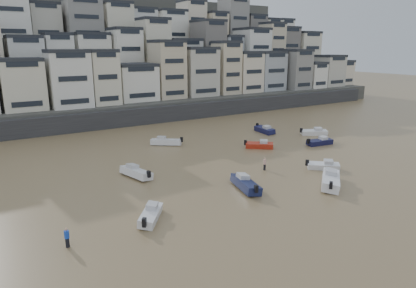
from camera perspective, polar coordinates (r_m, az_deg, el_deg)
harbor_wall at (r=81.01m, az=-9.75°, el=4.34°), size 140.00×3.00×3.50m
hillside at (r=118.94m, az=-15.40°, el=12.74°), size 141.04×66.00×50.00m
boat_a at (r=46.57m, az=18.37°, el=-5.04°), size 6.40×5.86×1.79m
boat_b at (r=52.39m, az=17.33°, el=-3.09°), size 4.44×4.09×1.24m
boat_c at (r=43.38m, az=5.81°, el=-5.93°), size 3.22×6.12×1.59m
boat_d at (r=65.26m, az=16.82°, el=0.47°), size 5.25×2.35×1.38m
boat_e at (r=61.00m, az=7.92°, el=-0.03°), size 4.73×4.32×1.32m
boat_f at (r=47.98m, az=-11.01°, el=-4.14°), size 3.13×5.79×1.50m
boat_g at (r=72.28m, az=16.02°, el=1.89°), size 5.37×4.12×1.42m
boat_h at (r=62.86m, az=-6.47°, el=0.55°), size 5.60×4.79×1.53m
boat_i at (r=72.27m, az=8.70°, el=2.32°), size 2.41×5.66×1.50m
boat_j at (r=36.32m, az=-8.83°, el=-10.48°), size 4.28×4.94×1.35m
person_blue at (r=33.44m, az=-20.88°, el=-13.29°), size 0.44×0.44×1.74m
person_pink at (r=50.21m, az=8.71°, el=-3.04°), size 0.44×0.44×1.74m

